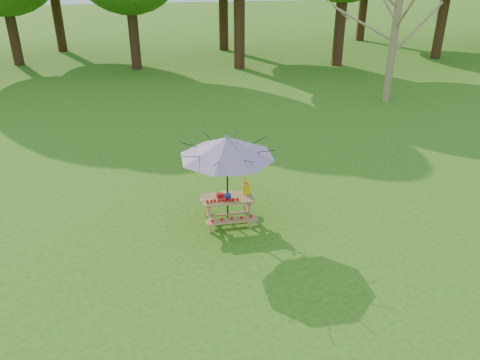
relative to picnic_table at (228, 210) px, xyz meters
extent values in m
plane|color=#296F15|center=(3.51, -4.20, -0.33)|extent=(120.00, 120.00, 0.00)
cylinder|color=#997753|center=(8.53, 8.76, 2.27)|extent=(0.34, 0.34, 5.19)
cube|color=#A27549|center=(0.00, 0.00, 0.32)|extent=(1.20, 0.62, 0.04)
cube|color=#A27549|center=(0.00, -0.55, 0.03)|extent=(1.20, 0.22, 0.04)
cube|color=#A27549|center=(0.00, 0.55, 0.03)|extent=(1.20, 0.22, 0.04)
cylinder|color=black|center=(0.00, 0.00, 0.80)|extent=(0.04, 0.04, 2.25)
cone|color=teal|center=(0.00, 0.00, 1.62)|extent=(2.89, 2.89, 0.47)
sphere|color=teal|center=(0.00, 0.00, 1.88)|extent=(0.08, 0.08, 0.08)
cube|color=red|center=(-0.18, 0.05, 0.39)|extent=(0.14, 0.12, 0.10)
cylinder|color=#141AA4|center=(0.00, -0.09, 0.41)|extent=(0.13, 0.13, 0.13)
cube|color=beige|center=(-0.06, 0.16, 0.38)|extent=(0.13, 0.13, 0.07)
cylinder|color=yellow|center=(0.48, 0.13, 0.44)|extent=(0.20, 0.20, 0.20)
imported|color=yellow|center=(0.48, 0.13, 0.63)|extent=(0.29, 0.26, 0.30)
camera|label=1|loc=(-1.58, -9.60, 5.55)|focal=35.00mm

